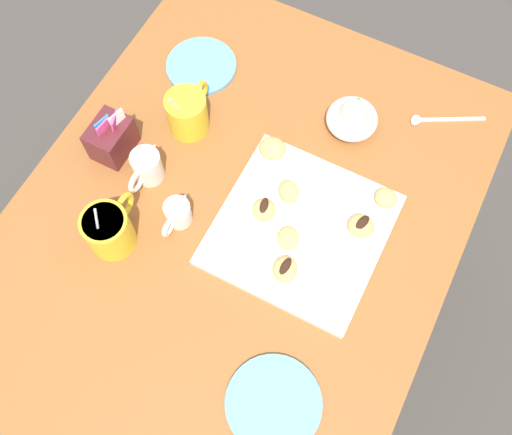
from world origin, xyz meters
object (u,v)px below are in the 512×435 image
Objects in this scene: dining_table at (238,241)px; saucer_sky_left at (201,66)px; beignet_3 at (289,237)px; beignet_2 at (289,192)px; saucer_sky_right at (274,404)px; sugar_caddy at (111,138)px; beignet_6 at (361,226)px; beignet_4 at (264,210)px; cream_pitcher_white at (147,166)px; beignet_5 at (274,149)px; coffee_mug_yellow_right at (188,112)px; ice_cream_bowl at (352,118)px; beignet_1 at (285,270)px; chocolate_sauce_pitcher at (177,213)px; beignet_0 at (386,198)px; pastry_plate_square at (301,230)px.

saucer_sky_left is (0.30, 0.25, 0.12)m from dining_table.
saucer_sky_left is 3.34× the size of beignet_3.
saucer_sky_left is 0.38m from beignet_2.
dining_table is 6.45× the size of saucer_sky_right.
sugar_caddy is 0.53m from beignet_6.
beignet_4 is (-0.27, -0.29, 0.03)m from saucer_sky_left.
cream_pitcher_white is 0.26m from beignet_5.
saucer_sky_right reaches higher than dining_table.
coffee_mug_yellow_right is 0.27m from beignet_4.
ice_cream_bowl is (0.15, -0.31, -0.01)m from coffee_mug_yellow_right.
beignet_2 is (0.15, 0.06, -0.00)m from beignet_1.
saucer_sky_left is 3.19× the size of beignet_2.
beignet_3 reaches higher than saucer_sky_left.
beignet_5 is (0.13, 0.04, -0.00)m from beignet_4.
sugar_caddy is at bearing 90.25° from beignet_4.
sugar_caddy is 0.22m from chocolate_sauce_pitcher.
beignet_0 is at bearing -56.47° from dining_table.
chocolate_sauce_pitcher is 1.86× the size of beignet_2.
beignet_4 is at bearing 106.96° from beignet_6.
pastry_plate_square is at bearing -135.62° from beignet_5.
pastry_plate_square is 3.04× the size of cream_pitcher_white.
chocolate_sauce_pitcher is 0.24m from beignet_1.
beignet_5 reaches higher than beignet_2.
chocolate_sauce_pitcher reaches higher than beignet_6.
beignet_3 is 0.14m from beignet_6.
beignet_6 is (0.15, -0.09, -0.00)m from beignet_1.
dining_table is 0.30m from coffee_mug_yellow_right.
ice_cream_bowl is at bearing -31.44° from chocolate_sauce_pitcher.
pastry_plate_square is 6.12× the size of beignet_1.
cream_pitcher_white is 2.22× the size of beignet_3.
beignet_1 is at bearing -113.96° from dining_table.
beignet_2 is at bearing -51.21° from chocolate_sauce_pitcher.
beignet_1 is 1.10× the size of beignet_4.
pastry_plate_square is at bearing -134.77° from beignet_2.
coffee_mug_yellow_right is at bearing 57.21° from beignet_1.
beignet_3 is (-0.29, -0.36, 0.03)m from saucer_sky_left.
beignet_0 is 0.25m from beignet_1.
cream_pitcher_white reaches higher than beignet_3.
ice_cream_bowl is 0.22m from beignet_2.
cream_pitcher_white reaches higher than beignet_6.
dining_table is 0.21m from beignet_1.
sugar_caddy reaches higher than beignet_4.
saucer_sky_right is 3.27× the size of beignet_1.
saucer_sky_left reaches higher than dining_table.
sugar_caddy is 0.62× the size of saucer_sky_right.
beignet_6 is at bearing -69.49° from dining_table.
beignet_2 is (0.14, -0.17, 0.00)m from chocolate_sauce_pitcher.
cream_pitcher_white is 2.31× the size of beignet_0.
dining_table is 0.29m from beignet_6.
ice_cream_bowl reaches higher than beignet_1.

